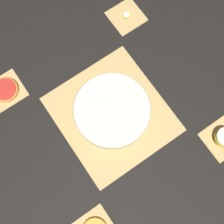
{
  "coord_description": "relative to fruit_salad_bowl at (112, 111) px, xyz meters",
  "views": [
    {
      "loc": [
        -0.24,
        0.16,
        1.13
      ],
      "look_at": [
        0.0,
        0.0,
        0.03
      ],
      "focal_mm": 50.0,
      "sensor_mm": 36.0,
      "label": 1
    }
  ],
  "objects": [
    {
      "name": "ground_plane",
      "position": [
        -0.0,
        0.0,
        -0.05
      ],
      "size": [
        6.0,
        6.0,
        0.0
      ],
      "primitive_type": "plane",
      "color": "black"
    },
    {
      "name": "bamboo_mat_center",
      "position": [
        -0.0,
        0.0,
        -0.04
      ],
      "size": [
        0.41,
        0.39,
        0.01
      ],
      "color": "tan",
      "rests_on": "ground_plane"
    },
    {
      "name": "coaster_mat_near_left",
      "position": [
        -0.31,
        -0.28,
        -0.04
      ],
      "size": [
        0.13,
        0.13,
        0.01
      ],
      "color": "tan",
      "rests_on": "ground_plane"
    },
    {
      "name": "coaster_mat_near_right",
      "position": [
        0.31,
        -0.28,
        -0.04
      ],
      "size": [
        0.13,
        0.13,
        0.01
      ],
      "color": "tan",
      "rests_on": "ground_plane"
    },
    {
      "name": "coaster_mat_far_right",
      "position": [
        0.31,
        0.28,
        -0.04
      ],
      "size": [
        0.13,
        0.13,
        0.01
      ],
      "color": "tan",
      "rests_on": "ground_plane"
    },
    {
      "name": "fruit_salad_bowl",
      "position": [
        0.0,
        0.0,
        0.0
      ],
      "size": [
        0.28,
        0.28,
        0.07
      ],
      "color": "silver",
      "rests_on": "bamboo_mat_center"
    },
    {
      "name": "banana_coin_single",
      "position": [
        0.31,
        -0.28,
        -0.04
      ],
      "size": [
        0.03,
        0.03,
        0.01
      ],
      "color": "#F7EFC6",
      "rests_on": "coaster_mat_near_right"
    },
    {
      "name": "grapefruit_slice",
      "position": [
        0.31,
        0.28,
        -0.03
      ],
      "size": [
        0.1,
        0.1,
        0.01
      ],
      "color": "red",
      "rests_on": "coaster_mat_far_right"
    }
  ]
}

